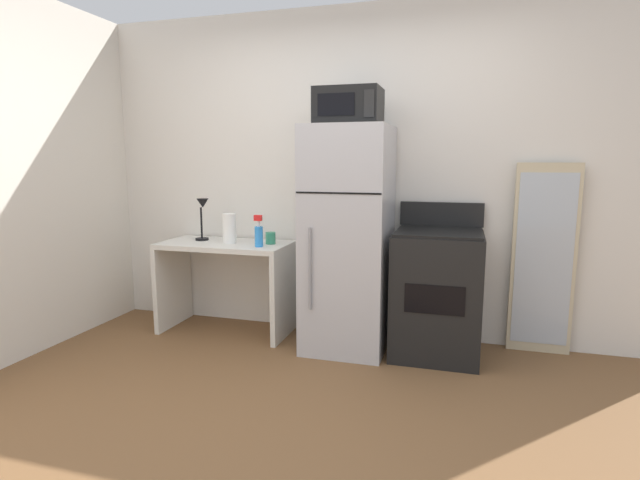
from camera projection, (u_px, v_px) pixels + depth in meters
name	position (u px, v px, depth m)	size (l,w,h in m)	color
ground_plane	(285.00, 433.00, 2.57)	(12.00, 12.00, 0.00)	brown
wall_back_white	(356.00, 175.00, 3.98)	(5.00, 0.10, 2.60)	silver
desk	(226.00, 270.00, 4.06)	(1.06, 0.53, 0.75)	silver
desk_lamp	(202.00, 212.00, 4.09)	(0.14, 0.12, 0.35)	black
coffee_mug	(271.00, 238.00, 3.95)	(0.08, 0.08, 0.10)	#338C66
spray_bottle	(259.00, 234.00, 3.81)	(0.06, 0.06, 0.25)	#2D8CEA
paper_towel_roll	(229.00, 228.00, 3.98)	(0.11, 0.11, 0.24)	white
refrigerator	(348.00, 239.00, 3.67)	(0.60, 0.67, 1.66)	#B7B7BC
microwave	(349.00, 107.00, 3.50)	(0.46, 0.35, 0.26)	black
oven_range	(437.00, 292.00, 3.57)	(0.62, 0.61, 1.10)	black
leaning_mirror	(543.00, 260.00, 3.57)	(0.44, 0.03, 1.40)	#C6B793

